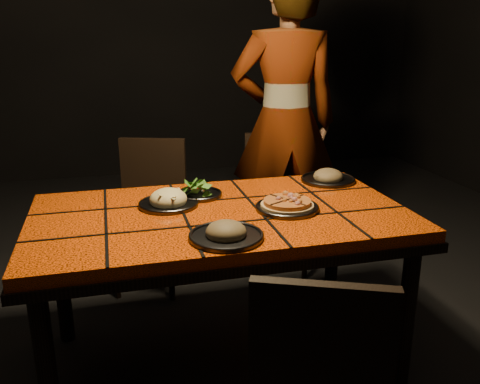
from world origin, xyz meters
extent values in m
cube|color=black|center=(0.00, 0.00, -0.02)|extent=(6.00, 7.00, 0.04)
cube|color=black|center=(0.00, 3.50, 1.50)|extent=(6.00, 0.04, 3.00)
cube|color=#FF4F08|center=(0.00, 0.00, 0.72)|extent=(1.60, 0.90, 0.05)
cube|color=black|center=(0.00, 0.00, 0.68)|extent=(1.62, 0.92, 0.04)
cylinder|color=black|center=(-0.72, -0.37, 0.33)|extent=(0.07, 0.07, 0.66)
cylinder|color=black|center=(0.72, -0.37, 0.33)|extent=(0.07, 0.07, 0.66)
cylinder|color=black|center=(-0.72, 0.37, 0.33)|extent=(0.07, 0.07, 0.66)
cylinder|color=black|center=(0.72, 0.37, 0.33)|extent=(0.07, 0.07, 0.66)
cube|color=black|center=(0.07, -0.94, 0.65)|extent=(0.37, 0.19, 0.43)
cube|color=black|center=(-0.25, 0.84, 0.43)|extent=(0.51, 0.51, 0.04)
cube|color=black|center=(-0.19, 1.01, 0.66)|extent=(0.39, 0.17, 0.44)
cylinder|color=black|center=(-0.46, 0.74, 0.20)|extent=(0.03, 0.03, 0.41)
cylinder|color=black|center=(-0.15, 0.63, 0.20)|extent=(0.03, 0.03, 0.41)
cylinder|color=black|center=(-0.35, 1.04, 0.20)|extent=(0.03, 0.03, 0.41)
cylinder|color=black|center=(-0.05, 0.93, 0.20)|extent=(0.03, 0.03, 0.41)
cube|color=black|center=(0.56, 0.86, 0.42)|extent=(0.47, 0.47, 0.04)
cube|color=black|center=(0.60, 1.03, 0.66)|extent=(0.39, 0.12, 0.43)
cylinder|color=black|center=(0.37, 0.74, 0.20)|extent=(0.03, 0.03, 0.40)
cylinder|color=black|center=(0.68, 0.67, 0.20)|extent=(0.03, 0.03, 0.40)
cylinder|color=black|center=(0.44, 1.05, 0.20)|extent=(0.03, 0.03, 0.40)
cylinder|color=black|center=(0.75, 0.98, 0.20)|extent=(0.03, 0.03, 0.40)
imported|color=brown|center=(0.65, 1.00, 0.94)|extent=(0.74, 0.54, 1.89)
cylinder|color=#36363A|center=(0.29, -0.06, 0.76)|extent=(0.27, 0.27, 0.01)
torus|color=#36363A|center=(0.29, -0.06, 0.76)|extent=(0.28, 0.28, 0.01)
cylinder|color=tan|center=(0.29, -0.06, 0.77)|extent=(0.31, 0.31, 0.01)
cylinder|color=#CE7D35|center=(0.29, -0.06, 0.78)|extent=(0.28, 0.28, 0.02)
cylinder|color=#36363A|center=(-0.21, 0.13, 0.76)|extent=(0.26, 0.26, 0.01)
torus|color=#36363A|center=(-0.21, 0.13, 0.76)|extent=(0.27, 0.27, 0.01)
ellipsoid|color=beige|center=(-0.21, 0.13, 0.78)|extent=(0.16, 0.16, 0.09)
cylinder|color=#36363A|center=(-0.05, 0.23, 0.76)|extent=(0.21, 0.21, 0.01)
torus|color=#36363A|center=(-0.05, 0.23, 0.76)|extent=(0.22, 0.22, 0.01)
cylinder|color=#36363A|center=(-0.05, -0.30, 0.76)|extent=(0.28, 0.28, 0.01)
torus|color=#36363A|center=(-0.05, -0.30, 0.76)|extent=(0.28, 0.28, 0.01)
ellipsoid|color=olive|center=(-0.05, -0.30, 0.79)|extent=(0.17, 0.17, 0.09)
cylinder|color=#36363A|center=(0.64, 0.31, 0.76)|extent=(0.28, 0.28, 0.01)
torus|color=#36363A|center=(0.64, 0.31, 0.76)|extent=(0.28, 0.28, 0.01)
ellipsoid|color=olive|center=(0.64, 0.31, 0.78)|extent=(0.17, 0.17, 0.09)
camera|label=1|loc=(-0.45, -2.02, 1.49)|focal=38.00mm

